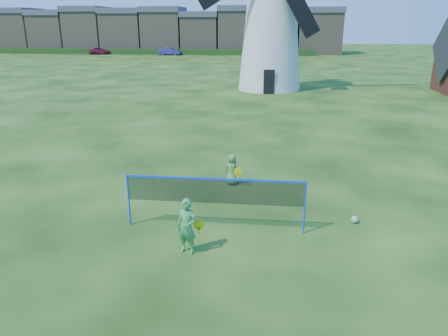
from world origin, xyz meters
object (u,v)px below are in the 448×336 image
(player_boy, at_px, (232,170))
(play_ball, at_px, (355,219))
(car_right, at_px, (170,51))
(windmill, at_px, (271,22))
(car_left, at_px, (100,51))
(badminton_net, at_px, (215,192))
(player_girl, at_px, (187,227))

(player_boy, distance_m, play_ball, 4.81)
(player_boy, xyz_separation_m, car_right, (-16.67, 62.05, 0.08))
(windmill, xyz_separation_m, car_left, (-30.63, 38.72, -4.98))
(windmill, xyz_separation_m, play_ball, (2.77, -26.31, -5.52))
(badminton_net, distance_m, player_girl, 1.56)
(badminton_net, bearing_deg, player_boy, 87.41)
(badminton_net, relative_size, player_boy, 4.48)
(windmill, height_order, player_girl, windmill)
(windmill, xyz_separation_m, player_girl, (-1.82, -28.54, -4.89))
(badminton_net, bearing_deg, play_ball, 11.42)
(badminton_net, xyz_separation_m, car_right, (-16.51, 65.67, -0.50))
(player_girl, distance_m, car_left, 73.17)
(player_girl, height_order, car_left, player_girl)
(car_left, bearing_deg, player_boy, -177.70)
(play_ball, bearing_deg, player_girl, -154.07)
(player_boy, relative_size, car_right, 0.29)
(car_left, height_order, car_right, car_left)
(windmill, bearing_deg, play_ball, -83.99)
(car_right, bearing_deg, badminton_net, -166.53)
(player_boy, bearing_deg, car_right, -57.19)
(player_girl, height_order, play_ball, player_girl)
(play_ball, bearing_deg, car_left, 117.19)
(badminton_net, height_order, player_girl, badminton_net)
(player_girl, distance_m, play_ball, 5.14)
(player_boy, bearing_deg, player_girl, 99.88)
(player_girl, xyz_separation_m, player_boy, (0.70, 5.02, -0.17))
(windmill, bearing_deg, car_right, 114.77)
(play_ball, xyz_separation_m, car_left, (-33.41, 65.03, 0.54))
(badminton_net, relative_size, player_girl, 3.42)
(player_boy, bearing_deg, badminton_net, 105.19)
(windmill, distance_m, car_right, 42.74)
(windmill, relative_size, car_left, 4.29)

